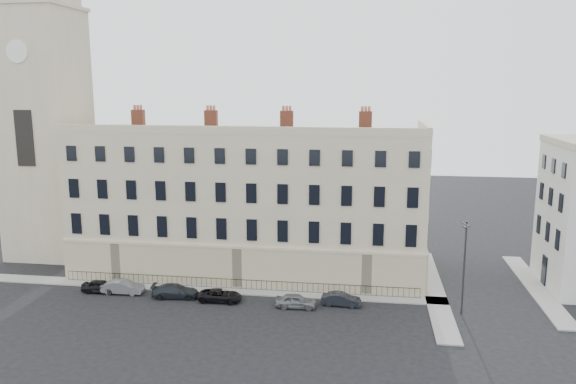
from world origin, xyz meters
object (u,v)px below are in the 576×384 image
at_px(car_c, 176,291).
at_px(streetlamp, 464,264).
at_px(car_d, 220,295).
at_px(car_f, 341,299).
at_px(car_b, 123,287).
at_px(car_e, 296,301).
at_px(car_a, 101,286).

xyz_separation_m(car_c, streetlamp, (25.88, -0.20, 3.95)).
distance_m(car_d, car_f, 11.08).
bearing_deg(car_b, car_c, -95.36).
bearing_deg(car_b, streetlamp, -93.17).
bearing_deg(car_c, car_e, -100.41).
bearing_deg(car_e, car_b, 85.43).
xyz_separation_m(car_e, streetlamp, (14.39, 0.57, 3.96)).
bearing_deg(car_a, car_d, -93.49).
relative_size(car_c, streetlamp, 0.53).
distance_m(car_b, car_c, 5.32).
relative_size(car_a, streetlamp, 0.43).
relative_size(car_c, car_e, 1.19).
bearing_deg(car_f, streetlamp, -90.28).
relative_size(car_b, car_f, 1.11).
bearing_deg(car_b, car_a, 89.08).
height_order(car_d, streetlamp, streetlamp).
relative_size(car_a, car_f, 1.01).
distance_m(car_a, streetlamp, 33.66).
xyz_separation_m(car_a, car_c, (7.54, -0.23, 0.02)).
bearing_deg(streetlamp, car_b, 164.44).
relative_size(car_b, car_c, 0.90).
distance_m(car_e, streetlamp, 14.93).
bearing_deg(car_a, car_f, -90.83).
distance_m(car_c, car_e, 11.52).
bearing_deg(car_d, car_c, 85.43).
height_order(car_b, car_c, car_b).
bearing_deg(car_f, car_b, 92.45).
xyz_separation_m(car_a, car_e, (19.03, -1.01, 0.02)).
bearing_deg(car_a, car_e, -94.01).
height_order(car_e, car_f, car_e).
xyz_separation_m(car_c, car_d, (4.37, -0.29, -0.08)).
height_order(car_c, car_e, car_c).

